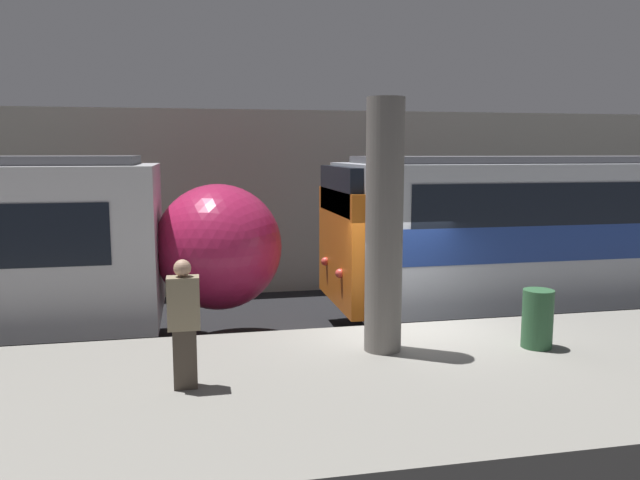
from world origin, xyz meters
The scene contains 6 objects.
ground_plane centered at (0.00, 0.00, 0.00)m, with size 120.00×120.00×0.00m, color black.
platform centered at (0.00, -2.28, 0.47)m, with size 40.00×4.56×0.94m.
station_rear_barrier centered at (0.00, 6.87, 2.41)m, with size 50.00×0.15×4.82m.
support_pillar_near centered at (-0.77, -1.26, 2.71)m, with size 0.53×0.53×3.55m.
person_waiting centered at (-3.53, -2.15, 1.76)m, with size 0.38×0.24×1.57m.
trash_bin centered at (1.46, -1.60, 1.36)m, with size 0.44×0.44×0.85m.
Camera 1 is at (-3.40, -9.53, 3.76)m, focal length 35.00 mm.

